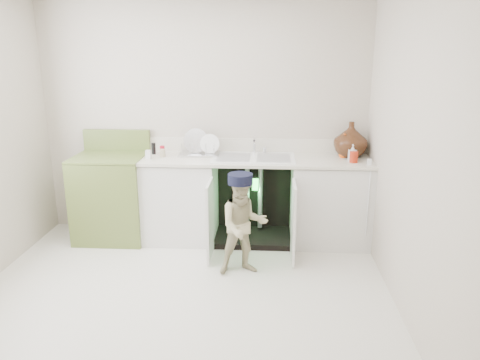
% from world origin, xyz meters
% --- Properties ---
extents(ground, '(3.50, 3.50, 0.00)m').
position_xyz_m(ground, '(0.00, 0.00, 0.00)').
color(ground, beige).
rests_on(ground, ground).
extents(room_shell, '(6.00, 5.50, 1.26)m').
position_xyz_m(room_shell, '(0.00, 0.00, 1.25)').
color(room_shell, '#BFB5A4').
rests_on(room_shell, ground).
extents(counter_run, '(2.44, 1.02, 1.26)m').
position_xyz_m(counter_run, '(0.59, 1.21, 0.48)').
color(counter_run, white).
rests_on(counter_run, ground).
extents(avocado_stove, '(0.73, 0.65, 1.13)m').
position_xyz_m(avocado_stove, '(-0.96, 1.18, 0.47)').
color(avocado_stove, olive).
rests_on(avocado_stove, ground).
extents(repair_worker, '(0.53, 0.67, 0.94)m').
position_xyz_m(repair_worker, '(0.49, 0.43, 0.47)').
color(repair_worker, tan).
rests_on(repair_worker, ground).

